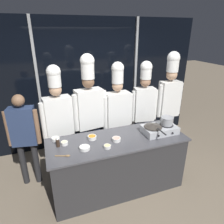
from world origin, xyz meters
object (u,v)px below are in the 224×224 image
object	(u,v)px
serving_spoon_slotted	(65,156)
chef_pastry	(144,102)
frying_pan	(153,126)
prep_bowl_shrimp	(116,139)
chef_line	(117,109)
chef_apprentice	(169,96)
prep_bowl_ginger	(107,146)
squeeze_bottle_soy	(58,142)
prep_bowl_noodles	(64,143)
stock_pot	(167,121)
prep_bowl_rice	(85,148)
person_guest	(24,132)
prep_bowl_carrots	(92,137)
portable_stove	(159,129)
chef_sous	(89,108)
prep_bowl_garlic	(56,139)
chef_head	(58,116)

from	to	relation	value
serving_spoon_slotted	chef_pastry	world-z (taller)	chef_pastry
frying_pan	prep_bowl_shrimp	distance (m)	0.63
chef_line	chef_apprentice	xyz separation A→B (m)	(1.07, -0.03, 0.14)
prep_bowl_ginger	serving_spoon_slotted	xyz separation A→B (m)	(-0.58, -0.00, -0.02)
squeeze_bottle_soy	prep_bowl_noodles	xyz separation A→B (m)	(0.09, 0.02, -0.04)
stock_pot	prep_bowl_rice	distance (m)	1.38
frying_pan	person_guest	distance (m)	2.02
serving_spoon_slotted	chef_pastry	distance (m)	1.87
serving_spoon_slotted	chef_line	xyz separation A→B (m)	(1.06, 0.84, 0.21)
prep_bowl_noodles	prep_bowl_shrimp	bearing A→B (deg)	-12.07
prep_bowl_ginger	frying_pan	bearing A→B (deg)	9.91
prep_bowl_carrots	person_guest	bearing A→B (deg)	154.86
chef_pastry	chef_apprentice	size ratio (longest dim) A/B	0.93
squeeze_bottle_soy	prep_bowl_ginger	xyz separation A→B (m)	(0.65, -0.27, -0.05)
frying_pan	squeeze_bottle_soy	xyz separation A→B (m)	(-1.45, 0.13, -0.08)
person_guest	chef_apprentice	world-z (taller)	chef_apprentice
prep_bowl_rice	prep_bowl_ginger	xyz separation A→B (m)	(0.31, -0.07, -0.00)
prep_bowl_carrots	prep_bowl_shrimp	bearing A→B (deg)	-29.23
prep_bowl_ginger	prep_bowl_carrots	size ratio (longest dim) A/B	0.76
portable_stove	prep_bowl_ginger	world-z (taller)	portable_stove
prep_bowl_ginger	prep_bowl_shrimp	xyz separation A→B (m)	(0.19, 0.14, 0.01)
stock_pot	prep_bowl_ginger	world-z (taller)	stock_pot
prep_bowl_ginger	chef_line	size ratio (longest dim) A/B	0.05
prep_bowl_carrots	chef_line	xyz separation A→B (m)	(0.61, 0.52, 0.19)
prep_bowl_shrimp	chef_apprentice	bearing A→B (deg)	26.37
prep_bowl_shrimp	chef_line	world-z (taller)	chef_line
prep_bowl_rice	chef_pastry	world-z (taller)	chef_pastry
squeeze_bottle_soy	chef_pastry	world-z (taller)	chef_pastry
chef_line	serving_spoon_slotted	bearing A→B (deg)	34.82
squeeze_bottle_soy	chef_line	size ratio (longest dim) A/B	0.08
stock_pot	chef_pastry	xyz separation A→B (m)	(-0.02, 0.74, 0.06)
chef_sous	chef_apprentice	distance (m)	1.58
stock_pot	prep_bowl_rice	world-z (taller)	stock_pot
chef_line	chef_pastry	bearing A→B (deg)	-178.72
prep_bowl_noodles	prep_bowl_garlic	distance (m)	0.20
chef_pastry	chef_apprentice	bearing A→B (deg)	179.41
prep_bowl_shrimp	chef_head	distance (m)	1.05
prep_bowl_rice	chef_apprentice	bearing A→B (deg)	21.66
frying_pan	person_guest	world-z (taller)	person_guest
chef_head	chef_line	distance (m)	1.04
serving_spoon_slotted	chef_sous	xyz separation A→B (m)	(0.55, 0.85, 0.30)
portable_stove	frying_pan	bearing A→B (deg)	-178.07
prep_bowl_noodles	serving_spoon_slotted	bearing A→B (deg)	-95.39
stock_pot	prep_bowl_shrimp	world-z (taller)	stock_pot
chef_line	person_guest	bearing A→B (deg)	-1.34
prep_bowl_garlic	chef_sous	world-z (taller)	chef_sous
squeeze_bottle_soy	chef_head	distance (m)	0.59
person_guest	chef_line	distance (m)	1.59
stock_pot	prep_bowl_rice	bearing A→B (deg)	-176.92
chef_sous	chef_pastry	distance (m)	1.08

